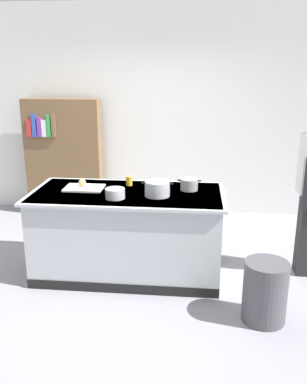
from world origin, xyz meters
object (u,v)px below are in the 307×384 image
Objects in this scene: bookshelf at (64,157)px; juice_cup at (129,181)px; onion at (82,182)px; trash_bin at (265,292)px; sauce_pan at (189,184)px; mixing_bowl at (115,193)px; stock_pot at (157,189)px.

juice_cup is at bearing -51.75° from bookshelf.
trash_bin is (1.81, -0.87, -0.69)m from onion.
sauce_pan reaches higher than trash_bin.
mixing_bowl is at bearing -153.17° from sauce_pan.
sauce_pan reaches higher than mixing_bowl.
sauce_pan is (0.31, 0.24, -0.01)m from stock_pot.
mixing_bowl is (-0.40, -0.12, -0.02)m from stock_pot.
juice_cup is (0.48, 0.15, -0.01)m from onion.
onion is at bearing -66.45° from bookshelf.
trash_bin is at bearing -33.80° from stock_pot.
juice_cup is at bearing 82.32° from mixing_bowl.
juice_cup reaches higher than onion.
bookshelf is at bearing 113.55° from onion.
juice_cup is (-0.65, 0.11, -0.01)m from sauce_pan.
mixing_bowl is at bearing -60.21° from bookshelf.
bookshelf reaches higher than mixing_bowl.
mixing_bowl reaches higher than trash_bin.
juice_cup is at bearing 142.80° from trash_bin.
mixing_bowl is 1.91× the size of juice_cup.
onion is 0.53m from mixing_bowl.
bookshelf reaches higher than juice_cup.
trash_bin is at bearing -21.24° from mixing_bowl.
stock_pot is 3.15× the size of juice_cup.
onion is 0.78× the size of juice_cup.
sauce_pan is 0.80m from mixing_bowl.
juice_cup is 1.96m from bookshelf.
mixing_bowl is at bearing -37.83° from onion.
sauce_pan is at bearing -9.65° from juice_cup.
stock_pot reaches higher than juice_cup.
bookshelf is at bearing 128.25° from juice_cup.
stock_pot is 0.58× the size of trash_bin.
sauce_pan is 0.14× the size of bookshelf.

